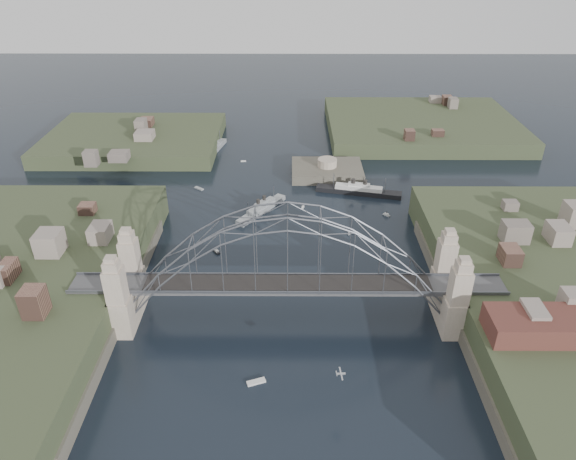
{
  "coord_description": "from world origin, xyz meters",
  "views": [
    {
      "loc": [
        0.53,
        -83.48,
        68.86
      ],
      "look_at": [
        0.0,
        18.0,
        10.0
      ],
      "focal_mm": 33.04,
      "sensor_mm": 36.0,
      "label": 1
    }
  ],
  "objects_px": {
    "ocean_liner": "(359,191)",
    "bridge": "(288,267)",
    "wharf_shed": "(547,326)",
    "naval_cruiser_near": "(261,209)",
    "naval_cruiser_far": "(215,148)",
    "fort_island": "(327,176)"
  },
  "relations": [
    {
      "from": "fort_island",
      "to": "ocean_liner",
      "type": "bearing_deg",
      "value": -57.36
    },
    {
      "from": "naval_cruiser_near",
      "to": "naval_cruiser_far",
      "type": "bearing_deg",
      "value": 112.15
    },
    {
      "from": "fort_island",
      "to": "naval_cruiser_near",
      "type": "height_order",
      "value": "naval_cruiser_near"
    },
    {
      "from": "bridge",
      "to": "naval_cruiser_far",
      "type": "distance_m",
      "value": 94.74
    },
    {
      "from": "naval_cruiser_far",
      "to": "ocean_liner",
      "type": "xyz_separation_m",
      "value": [
        46.36,
        -33.72,
        0.01
      ]
    },
    {
      "from": "ocean_liner",
      "to": "bridge",
      "type": "bearing_deg",
      "value": -109.88
    },
    {
      "from": "naval_cruiser_near",
      "to": "ocean_liner",
      "type": "height_order",
      "value": "ocean_liner"
    },
    {
      "from": "wharf_shed",
      "to": "naval_cruiser_near",
      "type": "bearing_deg",
      "value": 130.97
    },
    {
      "from": "naval_cruiser_near",
      "to": "ocean_liner",
      "type": "bearing_deg",
      "value": 22.33
    },
    {
      "from": "fort_island",
      "to": "naval_cruiser_far",
      "type": "bearing_deg",
      "value": 151.63
    },
    {
      "from": "fort_island",
      "to": "naval_cruiser_near",
      "type": "xyz_separation_m",
      "value": [
        -19.44,
        -24.77,
        1.25
      ]
    },
    {
      "from": "naval_cruiser_near",
      "to": "fort_island",
      "type": "bearing_deg",
      "value": 51.87
    },
    {
      "from": "fort_island",
      "to": "naval_cruiser_far",
      "type": "relative_size",
      "value": 1.23
    },
    {
      "from": "wharf_shed",
      "to": "ocean_liner",
      "type": "xyz_separation_m",
      "value": [
        -23.49,
        70.71,
        -9.05
      ]
    },
    {
      "from": "wharf_shed",
      "to": "naval_cruiser_far",
      "type": "distance_m",
      "value": 125.96
    },
    {
      "from": "bridge",
      "to": "fort_island",
      "type": "relative_size",
      "value": 3.82
    },
    {
      "from": "bridge",
      "to": "ocean_liner",
      "type": "bearing_deg",
      "value": 70.12
    },
    {
      "from": "bridge",
      "to": "ocean_liner",
      "type": "distance_m",
      "value": 61.37
    },
    {
      "from": "bridge",
      "to": "naval_cruiser_near",
      "type": "distance_m",
      "value": 47.24
    },
    {
      "from": "bridge",
      "to": "naval_cruiser_near",
      "type": "bearing_deg",
      "value": 99.34
    },
    {
      "from": "bridge",
      "to": "naval_cruiser_near",
      "type": "relative_size",
      "value": 4.72
    },
    {
      "from": "wharf_shed",
      "to": "bridge",
      "type": "bearing_deg",
      "value": 162.35
    }
  ]
}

